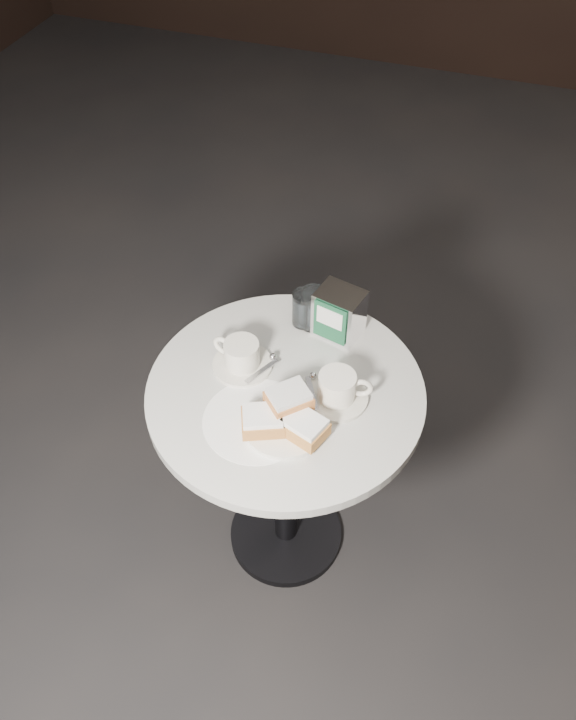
# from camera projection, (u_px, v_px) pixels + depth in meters

# --- Properties ---
(ground) EXTENTS (7.00, 7.00, 0.00)m
(ground) POSITION_uv_depth(u_px,v_px,m) (286.00, 535.00, 2.30)
(ground) COLOR black
(ground) RESTS_ON ground
(cafe_table) EXTENTS (0.70, 0.70, 0.74)m
(cafe_table) POSITION_uv_depth(u_px,v_px,m) (286.00, 436.00, 1.90)
(cafe_table) COLOR black
(cafe_table) RESTS_ON ground
(sugar_spill) EXTENTS (0.27, 0.27, 0.00)m
(sugar_spill) POSITION_uv_depth(u_px,v_px,m) (257.00, 420.00, 1.68)
(sugar_spill) COLOR white
(sugar_spill) RESTS_ON cafe_table
(beignet_plate) EXTENTS (0.22, 0.21, 0.10)m
(beignet_plate) POSITION_uv_depth(u_px,v_px,m) (285.00, 419.00, 1.64)
(beignet_plate) COLOR silver
(beignet_plate) RESTS_ON cafe_table
(coffee_cup_left) EXTENTS (0.18, 0.18, 0.08)m
(coffee_cup_left) POSITION_uv_depth(u_px,v_px,m) (241.00, 356.00, 1.78)
(coffee_cup_left) COLOR silver
(coffee_cup_left) RESTS_ON cafe_table
(coffee_cup_right) EXTENTS (0.19, 0.19, 0.08)m
(coffee_cup_right) POSITION_uv_depth(u_px,v_px,m) (337.00, 389.00, 1.70)
(coffee_cup_right) COLOR beige
(coffee_cup_right) RESTS_ON cafe_table
(water_glass_left) EXTENTS (0.08, 0.08, 0.10)m
(water_glass_left) POSITION_uv_depth(u_px,v_px,m) (304.00, 309.00, 1.88)
(water_glass_left) COLOR silver
(water_glass_left) RESTS_ON cafe_table
(water_glass_right) EXTENTS (0.09, 0.09, 0.12)m
(water_glass_right) POSITION_uv_depth(u_px,v_px,m) (313.00, 309.00, 1.87)
(water_glass_right) COLOR white
(water_glass_right) RESTS_ON cafe_table
(napkin_dispenser) EXTENTS (0.14, 0.12, 0.14)m
(napkin_dispenser) POSITION_uv_depth(u_px,v_px,m) (339.00, 313.00, 1.84)
(napkin_dispenser) COLOR white
(napkin_dispenser) RESTS_ON cafe_table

